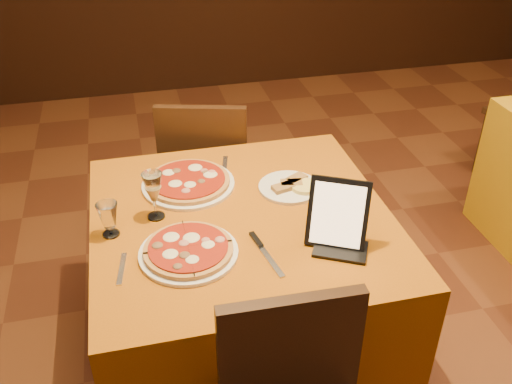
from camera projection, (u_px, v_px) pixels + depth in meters
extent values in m
cube|color=#AA580A|center=(243.00, 291.00, 2.32)|extent=(1.10, 1.10, 0.75)
cylinder|color=white|center=(189.00, 253.00, 1.92)|extent=(0.34, 0.34, 0.01)
cylinder|color=#AD4C23|center=(188.00, 249.00, 1.91)|extent=(0.30, 0.30, 0.02)
cylinder|color=white|center=(188.00, 184.00, 2.29)|extent=(0.37, 0.37, 0.01)
cylinder|color=#AD4C23|center=(188.00, 181.00, 2.28)|extent=(0.33, 0.33, 0.02)
cylinder|color=white|center=(289.00, 187.00, 2.27)|extent=(0.24, 0.24, 0.01)
cylinder|color=olive|center=(289.00, 184.00, 2.26)|extent=(0.15, 0.15, 0.02)
cube|color=black|center=(338.00, 214.00, 1.92)|extent=(0.23, 0.18, 0.24)
cube|color=silver|center=(267.00, 255.00, 1.92)|extent=(0.07, 0.25, 0.01)
cube|color=#A4A5AA|center=(122.00, 269.00, 1.86)|extent=(0.04, 0.16, 0.01)
cube|color=#ACABB2|center=(225.00, 167.00, 2.41)|extent=(0.06, 0.17, 0.01)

